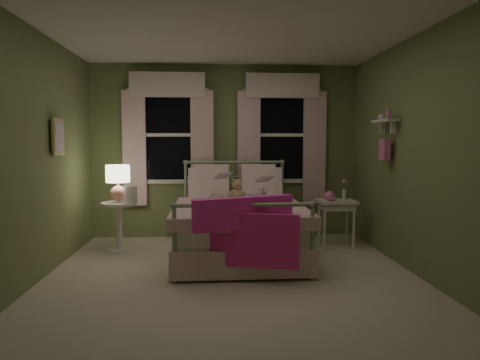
{
  "coord_description": "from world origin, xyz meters",
  "views": [
    {
      "loc": [
        -0.21,
        -4.4,
        1.43
      ],
      "look_at": [
        0.12,
        0.56,
        1.0
      ],
      "focal_mm": 32.0,
      "sensor_mm": 36.0,
      "label": 1
    }
  ],
  "objects": [
    {
      "name": "room_shell",
      "position": [
        0.0,
        0.0,
        1.3
      ],
      "size": [
        4.2,
        4.2,
        4.2
      ],
      "color": "beige",
      "rests_on": "ground"
    },
    {
      "name": "bed",
      "position": [
        0.12,
        0.91,
        0.38
      ],
      "size": [
        1.58,
        2.04,
        1.18
      ],
      "color": "white",
      "rests_on": "ground"
    },
    {
      "name": "pink_throw",
      "position": [
        0.12,
        -0.12,
        0.61
      ],
      "size": [
        1.08,
        0.5,
        0.71
      ],
      "color": "#FF31B7",
      "rests_on": "bed"
    },
    {
      "name": "child_left",
      "position": [
        -0.16,
        1.33,
        0.98
      ],
      "size": [
        0.31,
        0.21,
        0.82
      ],
      "primitive_type": "imported",
      "rotation": [
        0.0,
        0.0,
        3.1
      ],
      "color": "#F7D1DD",
      "rests_on": "bed"
    },
    {
      "name": "child_right",
      "position": [
        0.4,
        1.33,
        0.94
      ],
      "size": [
        0.44,
        0.39,
        0.74
      ],
      "primitive_type": "imported",
      "rotation": [
        0.0,
        0.0,
        2.76
      ],
      "color": "#F7D1DD",
      "rests_on": "bed"
    },
    {
      "name": "book_left",
      "position": [
        -0.16,
        1.08,
        0.96
      ],
      "size": [
        0.23,
        0.18,
        0.26
      ],
      "primitive_type": "imported",
      "rotation": [
        1.22,
        0.0,
        0.35
      ],
      "color": "beige",
      "rests_on": "child_left"
    },
    {
      "name": "book_right",
      "position": [
        0.4,
        1.08,
        0.92
      ],
      "size": [
        0.22,
        0.17,
        0.26
      ],
      "primitive_type": "imported",
      "rotation": [
        1.22,
        0.0,
        0.35
      ],
      "color": "beige",
      "rests_on": "child_right"
    },
    {
      "name": "teddy_bear",
      "position": [
        0.12,
        1.17,
        0.79
      ],
      "size": [
        0.23,
        0.19,
        0.31
      ],
      "color": "tan",
      "rests_on": "bed"
    },
    {
      "name": "nightstand_left",
      "position": [
        -1.44,
        1.28,
        0.42
      ],
      "size": [
        0.46,
        0.46,
        0.65
      ],
      "color": "white",
      "rests_on": "ground"
    },
    {
      "name": "table_lamp",
      "position": [
        -1.44,
        1.28,
        0.95
      ],
      "size": [
        0.31,
        0.31,
        0.48
      ],
      "color": "#F09C8E",
      "rests_on": "nightstand_left"
    },
    {
      "name": "book_nightstand",
      "position": [
        -1.34,
        1.2,
        0.66
      ],
      "size": [
        0.2,
        0.25,
        0.02
      ],
      "primitive_type": "imported",
      "rotation": [
        0.0,
        0.0,
        -0.16
      ],
      "color": "beige",
      "rests_on": "nightstand_left"
    },
    {
      "name": "nightstand_right",
      "position": [
        1.5,
        1.31,
        0.55
      ],
      "size": [
        0.5,
        0.4,
        0.64
      ],
      "color": "white",
      "rests_on": "ground"
    },
    {
      "name": "pink_toy",
      "position": [
        1.4,
        1.3,
        0.71
      ],
      "size": [
        0.14,
        0.19,
        0.14
      ],
      "color": "pink",
      "rests_on": "nightstand_right"
    },
    {
      "name": "bud_vase",
      "position": [
        1.62,
        1.36,
        0.79
      ],
      "size": [
        0.06,
        0.06,
        0.28
      ],
      "color": "white",
      "rests_on": "nightstand_right"
    },
    {
      "name": "window_left",
      "position": [
        -0.85,
        2.03,
        1.62
      ],
      "size": [
        1.34,
        0.13,
        1.96
      ],
      "color": "black",
      "rests_on": "room_shell"
    },
    {
      "name": "window_right",
      "position": [
        0.85,
        2.03,
        1.62
      ],
      "size": [
        1.34,
        0.13,
        1.96
      ],
      "color": "black",
      "rests_on": "room_shell"
    },
    {
      "name": "wall_shelf",
      "position": [
        1.9,
        0.7,
        1.52
      ],
      "size": [
        0.15,
        0.5,
        0.6
      ],
      "color": "white",
      "rests_on": "room_shell"
    },
    {
      "name": "framed_picture",
      "position": [
        -1.95,
        0.6,
        1.5
      ],
      "size": [
        0.03,
        0.32,
        0.42
      ],
      "color": "beige",
      "rests_on": "room_shell"
    }
  ]
}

